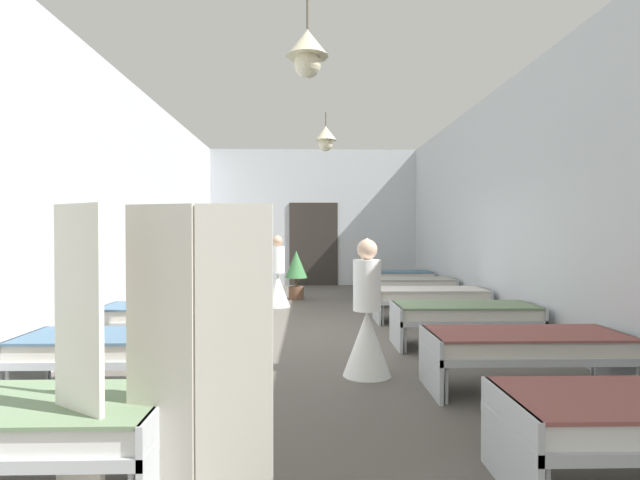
{
  "coord_description": "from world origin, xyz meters",
  "views": [
    {
      "loc": [
        -0.17,
        -7.68,
        1.54
      ],
      "look_at": [
        0.0,
        -0.64,
        1.43
      ],
      "focal_mm": 28.3,
      "sensor_mm": 36.0,
      "label": 1
    }
  ],
  "objects_px": {
    "bed_left_row_3": "(204,297)",
    "bed_right_row_1": "(525,346)",
    "bed_right_row_4": "(408,285)",
    "bed_right_row_5": "(393,277)",
    "bed_left_row_0": "(1,424)",
    "bed_left_row_2": "(175,315)",
    "bed_right_row_3": "(430,296)",
    "nurse_mid_aisle": "(367,327)",
    "nurse_near_aisle": "(277,281)",
    "bed_left_row_5": "(236,277)",
    "privacy_screen": "(158,359)",
    "bed_left_row_4": "(223,285)",
    "potted_plant": "(296,269)",
    "bed_left_row_1": "(122,348)",
    "bed_right_row_2": "(464,314)"
  },
  "relations": [
    {
      "from": "bed_left_row_3",
      "to": "bed_right_row_1",
      "type": "bearing_deg",
      "value": -44.34
    },
    {
      "from": "bed_right_row_4",
      "to": "bed_right_row_5",
      "type": "height_order",
      "value": "same"
    },
    {
      "from": "bed_left_row_0",
      "to": "bed_right_row_1",
      "type": "relative_size",
      "value": 1.0
    },
    {
      "from": "bed_left_row_2",
      "to": "bed_right_row_3",
      "type": "xyz_separation_m",
      "value": [
        3.89,
        1.9,
        0.0
      ]
    },
    {
      "from": "nurse_mid_aisle",
      "to": "bed_right_row_1",
      "type": "bearing_deg",
      "value": 64.67
    },
    {
      "from": "bed_right_row_4",
      "to": "nurse_near_aisle",
      "type": "distance_m",
      "value": 2.75
    },
    {
      "from": "bed_right_row_3",
      "to": "bed_left_row_5",
      "type": "bearing_deg",
      "value": 135.66
    },
    {
      "from": "bed_right_row_5",
      "to": "privacy_screen",
      "type": "distance_m",
      "value": 10.11
    },
    {
      "from": "bed_right_row_3",
      "to": "bed_right_row_5",
      "type": "distance_m",
      "value": 3.8
    },
    {
      "from": "bed_right_row_4",
      "to": "nurse_near_aisle",
      "type": "xyz_separation_m",
      "value": [
        -2.74,
        -0.1,
        0.09
      ]
    },
    {
      "from": "bed_left_row_4",
      "to": "potted_plant",
      "type": "distance_m",
      "value": 1.86
    },
    {
      "from": "bed_right_row_1",
      "to": "bed_left_row_2",
      "type": "xyz_separation_m",
      "value": [
        -3.89,
        1.9,
        0.0
      ]
    },
    {
      "from": "bed_left_row_0",
      "to": "bed_left_row_4",
      "type": "xyz_separation_m",
      "value": [
        0.0,
        7.6,
        0.0
      ]
    },
    {
      "from": "bed_left_row_1",
      "to": "nurse_near_aisle",
      "type": "relative_size",
      "value": 1.28
    },
    {
      "from": "bed_right_row_2",
      "to": "bed_right_row_5",
      "type": "relative_size",
      "value": 1.0
    },
    {
      "from": "bed_left_row_5",
      "to": "potted_plant",
      "type": "xyz_separation_m",
      "value": [
        1.51,
        -0.85,
        0.25
      ]
    },
    {
      "from": "nurse_mid_aisle",
      "to": "bed_left_row_5",
      "type": "bearing_deg",
      "value": -166.05
    },
    {
      "from": "bed_left_row_2",
      "to": "nurse_near_aisle",
      "type": "xyz_separation_m",
      "value": [
        1.15,
        3.7,
        0.09
      ]
    },
    {
      "from": "bed_left_row_2",
      "to": "bed_left_row_3",
      "type": "distance_m",
      "value": 1.9
    },
    {
      "from": "bed_left_row_3",
      "to": "bed_left_row_4",
      "type": "height_order",
      "value": "same"
    },
    {
      "from": "bed_left_row_1",
      "to": "bed_left_row_5",
      "type": "xyz_separation_m",
      "value": [
        0.0,
        7.6,
        0.0
      ]
    },
    {
      "from": "nurse_mid_aisle",
      "to": "bed_right_row_3",
      "type": "bearing_deg",
      "value": 150.6
    },
    {
      "from": "bed_right_row_4",
      "to": "bed_left_row_5",
      "type": "height_order",
      "value": "same"
    },
    {
      "from": "bed_right_row_2",
      "to": "bed_left_row_4",
      "type": "xyz_separation_m",
      "value": [
        -3.89,
        3.8,
        0.0
      ]
    },
    {
      "from": "nurse_near_aisle",
      "to": "bed_left_row_5",
      "type": "bearing_deg",
      "value": -0.18
    },
    {
      "from": "bed_left_row_0",
      "to": "bed_right_row_1",
      "type": "bearing_deg",
      "value": 26.04
    },
    {
      "from": "bed_left_row_3",
      "to": "bed_left_row_5",
      "type": "bearing_deg",
      "value": 90.0
    },
    {
      "from": "bed_left_row_1",
      "to": "bed_right_row_5",
      "type": "distance_m",
      "value": 8.54
    },
    {
      "from": "bed_right_row_5",
      "to": "bed_left_row_4",
      "type": "bearing_deg",
      "value": -153.96
    },
    {
      "from": "bed_left_row_3",
      "to": "nurse_mid_aisle",
      "type": "relative_size",
      "value": 1.28
    },
    {
      "from": "bed_left_row_5",
      "to": "bed_right_row_3",
      "type": "bearing_deg",
      "value": -44.34
    },
    {
      "from": "bed_left_row_2",
      "to": "potted_plant",
      "type": "xyz_separation_m",
      "value": [
        1.51,
        4.85,
        0.25
      ]
    },
    {
      "from": "bed_left_row_1",
      "to": "nurse_mid_aisle",
      "type": "height_order",
      "value": "nurse_mid_aisle"
    },
    {
      "from": "bed_right_row_1",
      "to": "nurse_mid_aisle",
      "type": "height_order",
      "value": "nurse_mid_aisle"
    },
    {
      "from": "bed_left_row_4",
      "to": "potted_plant",
      "type": "bearing_deg",
      "value": 34.89
    },
    {
      "from": "bed_left_row_0",
      "to": "bed_left_row_1",
      "type": "height_order",
      "value": "same"
    },
    {
      "from": "bed_right_row_1",
      "to": "bed_right_row_3",
      "type": "bearing_deg",
      "value": 90.0
    },
    {
      "from": "bed_left_row_4",
      "to": "bed_left_row_5",
      "type": "distance_m",
      "value": 1.9
    },
    {
      "from": "bed_left_row_0",
      "to": "bed_left_row_3",
      "type": "bearing_deg",
      "value": 90.0
    },
    {
      "from": "privacy_screen",
      "to": "bed_left_row_4",
      "type": "bearing_deg",
      "value": 114.56
    },
    {
      "from": "bed_right_row_4",
      "to": "bed_right_row_3",
      "type": "bearing_deg",
      "value": -90.0
    },
    {
      "from": "bed_left_row_5",
      "to": "bed_left_row_4",
      "type": "bearing_deg",
      "value": -90.0
    },
    {
      "from": "bed_right_row_2",
      "to": "bed_left_row_5",
      "type": "relative_size",
      "value": 1.0
    },
    {
      "from": "bed_right_row_1",
      "to": "bed_right_row_5",
      "type": "height_order",
      "value": "same"
    },
    {
      "from": "bed_left_row_2",
      "to": "nurse_mid_aisle",
      "type": "xyz_separation_m",
      "value": [
        2.41,
        -1.35,
        0.09
      ]
    },
    {
      "from": "bed_left_row_0",
      "to": "bed_right_row_4",
      "type": "xyz_separation_m",
      "value": [
        3.89,
        7.6,
        0.0
      ]
    },
    {
      "from": "bed_left_row_3",
      "to": "bed_right_row_3",
      "type": "bearing_deg",
      "value": 0.0
    },
    {
      "from": "privacy_screen",
      "to": "bed_right_row_1",
      "type": "bearing_deg",
      "value": 52.63
    },
    {
      "from": "bed_right_row_1",
      "to": "bed_left_row_4",
      "type": "distance_m",
      "value": 6.9
    },
    {
      "from": "bed_left_row_3",
      "to": "bed_right_row_4",
      "type": "height_order",
      "value": "same"
    }
  ]
}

